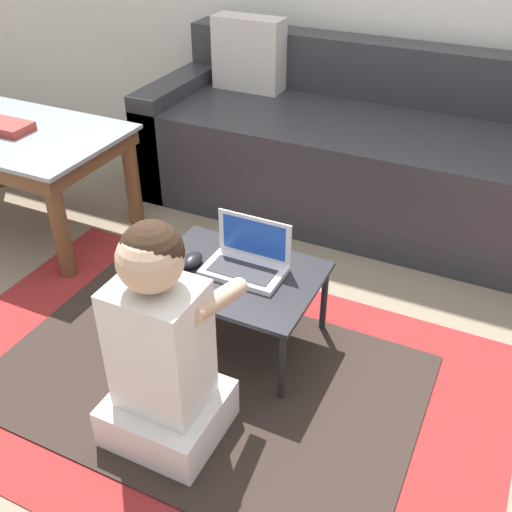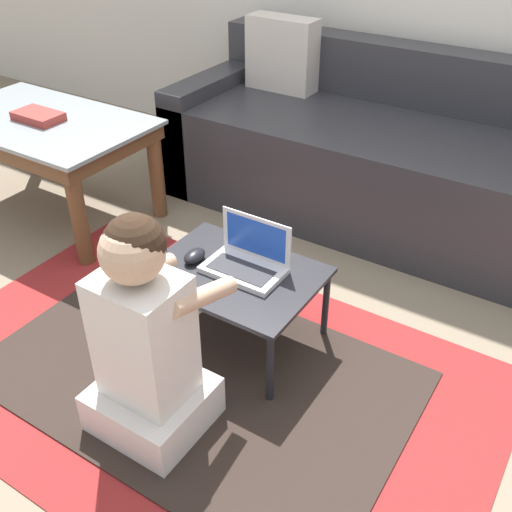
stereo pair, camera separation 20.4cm
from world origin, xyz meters
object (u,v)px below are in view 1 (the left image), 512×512
Objects in this scene: coffee_table at (12,145)px; laptop at (247,263)px; computer_mouse at (192,260)px; couch at (355,153)px; book_on_table at (6,127)px; laptop_desk at (235,280)px; person_seated at (162,350)px.

coffee_table reaches higher than laptop.
coffee_table reaches higher than computer_mouse.
book_on_table is at bearing -146.56° from couch.
couch is 21.64× the size of computer_mouse.
coffee_table is 0.10m from book_on_table.
laptop_desk is at bearing -12.90° from book_on_table.
computer_mouse is (-0.19, -0.05, -0.01)m from laptop.
coffee_table is at bearing -147.27° from couch.
book_on_table is (-1.33, -0.88, 0.22)m from couch.
laptop_desk is 0.17m from computer_mouse.
book_on_table is (-1.12, 0.31, 0.19)m from computer_mouse.
computer_mouse is at bearing -15.48° from book_on_table.
couch reaches higher than book_on_table.
laptop_desk is (1.29, -0.31, -0.14)m from coffee_table.
laptop_desk is 2.58× the size of book_on_table.
laptop is 0.19m from computer_mouse.
person_seated is (1.29, -0.77, -0.08)m from coffee_table.
coffee_table is at bearing 163.86° from computer_mouse.
laptop is (1.32, -0.27, -0.08)m from coffee_table.
laptop is 1.22× the size of book_on_table.
couch is 2.04× the size of coffee_table.
laptop_desk is at bearing -13.51° from coffee_table.
coffee_table is (-1.34, -0.86, 0.13)m from couch.
person_seated reaches higher than book_on_table.
couch reaches higher than laptop.
laptop is at bearing 87.52° from person_seated.
computer_mouse is at bearing -163.94° from laptop.
computer_mouse is at bearing -16.14° from coffee_table.
computer_mouse is at bearing -173.62° from laptop_desk.
coffee_table is 1.18m from computer_mouse.
book_on_table is at bearing 168.87° from laptop.
couch is 1.21m from computer_mouse.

